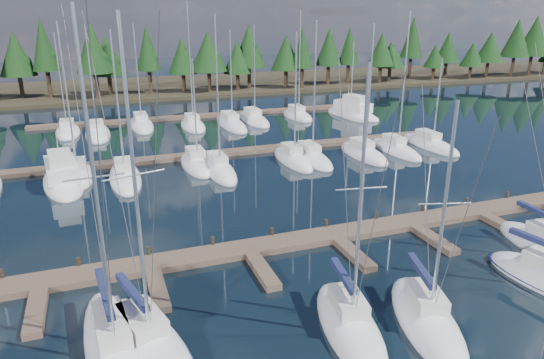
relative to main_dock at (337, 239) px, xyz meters
name	(u,v)px	position (x,y,z in m)	size (l,w,h in m)	color
ground	(272,182)	(0.00, 12.64, -0.20)	(260.00, 260.00, 0.00)	black
far_shore	(169,87)	(0.00, 72.64, 0.10)	(220.00, 30.00, 0.60)	#2E2719
main_dock	(337,239)	(0.00, 0.00, 0.00)	(44.00, 6.13, 0.90)	brown
back_docks	(219,132)	(0.00, 32.23, 0.00)	(50.00, 21.80, 0.40)	brown
front_sailboat_0	(115,351)	(-14.43, -6.82, 0.09)	(3.50, 10.72, 15.54)	silver
front_sailboat_1	(147,343)	(-13.04, -6.78, 0.09)	(5.15, 9.26, 15.29)	silver
front_sailboat_2	(349,325)	(-3.80, -8.69, 0.10)	(3.77, 7.85, 13.40)	silver
front_sailboat_3	(426,319)	(-0.07, -9.59, 0.08)	(4.67, 8.14, 11.84)	silver
back_sailboat_rows	(229,140)	(0.02, 27.40, 0.06)	(47.27, 32.10, 16.50)	silver
motor_yacht_left	(63,179)	(-17.51, 18.29, 0.34)	(4.45, 10.29, 5.00)	silver
motor_yacht_right	(353,113)	(20.94, 35.76, 0.35)	(5.85, 10.75, 5.12)	silver
tree_line	(163,54)	(-2.16, 62.84, 7.25)	(184.04, 11.90, 13.07)	black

